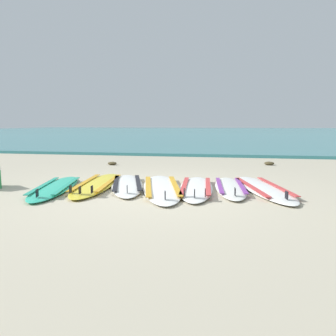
{
  "coord_description": "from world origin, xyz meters",
  "views": [
    {
      "loc": [
        1.17,
        -5.07,
        1.12
      ],
      "look_at": [
        0.05,
        1.13,
        0.25
      ],
      "focal_mm": 35.11,
      "sensor_mm": 36.0,
      "label": 1
    }
  ],
  "objects": [
    {
      "name": "sea",
      "position": [
        0.0,
        35.71,
        0.05
      ],
      "size": [
        80.0,
        60.0,
        0.1
      ],
      "primitive_type": "cube",
      "color": "teal",
      "rests_on": "ground"
    },
    {
      "name": "surfboard_1",
      "position": [
        -1.09,
        0.34,
        0.04
      ],
      "size": [
        0.88,
        2.45,
        0.18
      ],
      "color": "yellow",
      "rests_on": "ground"
    },
    {
      "name": "surfboard_5",
      "position": [
        1.24,
        0.48,
        0.04
      ],
      "size": [
        0.65,
        2.02,
        0.18
      ],
      "color": "silver",
      "rests_on": "ground"
    },
    {
      "name": "ground_plane",
      "position": [
        0.0,
        0.0,
        0.0
      ],
      "size": [
        80.0,
        80.0,
        0.0
      ],
      "primitive_type": "plane",
      "color": "#B7AD93"
    },
    {
      "name": "seaweed_clump_mid_sand",
      "position": [
        2.28,
        3.97,
        0.05
      ],
      "size": [
        0.26,
        0.21,
        0.09
      ],
      "primitive_type": "ellipsoid",
      "color": "#4C4228",
      "rests_on": "ground"
    },
    {
      "name": "surfboard_4",
      "position": [
        0.67,
        0.34,
        0.04
      ],
      "size": [
        0.7,
        2.23,
        0.18
      ],
      "color": "white",
      "rests_on": "ground"
    },
    {
      "name": "surfboard_3",
      "position": [
        0.1,
        0.25,
        0.04
      ],
      "size": [
        1.22,
        2.59,
        0.18
      ],
      "color": "white",
      "rests_on": "ground"
    },
    {
      "name": "surfboard_2",
      "position": [
        -0.56,
        0.41,
        0.04
      ],
      "size": [
        1.17,
        2.23,
        0.18
      ],
      "color": "white",
      "rests_on": "ground"
    },
    {
      "name": "surfboard_0",
      "position": [
        -1.68,
        -0.05,
        0.04
      ],
      "size": [
        1.02,
        2.28,
        0.18
      ],
      "color": "#2DB793",
      "rests_on": "ground"
    },
    {
      "name": "seaweed_clump_near_shoreline",
      "position": [
        -1.86,
        3.25,
        0.04
      ],
      "size": [
        0.24,
        0.19,
        0.08
      ],
      "primitive_type": "ellipsoid",
      "color": "#4C4228",
      "rests_on": "ground"
    },
    {
      "name": "surfboard_6",
      "position": [
        1.78,
        0.49,
        0.04
      ],
      "size": [
        1.13,
        2.43,
        0.18
      ],
      "color": "white",
      "rests_on": "ground"
    }
  ]
}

